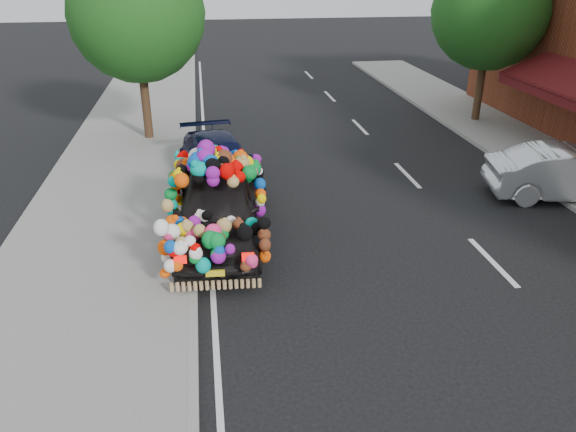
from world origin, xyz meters
name	(u,v)px	position (x,y,z in m)	size (l,w,h in m)	color
ground	(317,276)	(0.00, 0.00, 0.00)	(100.00, 100.00, 0.00)	black
sidewalk	(85,291)	(-4.30, 0.00, 0.06)	(4.00, 60.00, 0.12)	gray
kerb	(193,282)	(-2.35, 0.00, 0.07)	(0.15, 60.00, 0.13)	gray
lane_markings	(492,261)	(3.60, 0.00, 0.01)	(6.00, 50.00, 0.01)	silver
tree_near_sidewalk	(136,13)	(-3.80, 9.50, 4.02)	(4.20, 4.20, 6.13)	#332114
tree_far_b	(490,11)	(8.00, 10.00, 3.89)	(4.00, 4.00, 5.90)	#332114
plush_art_car	(217,195)	(-1.80, 1.74, 1.08)	(2.37, 4.62, 2.12)	black
navy_sedan	(218,162)	(-1.65, 5.12, 0.62)	(1.74, 4.29, 1.24)	black
silver_hatchback	(570,174)	(7.00, 2.81, 0.66)	(1.39, 4.00, 1.32)	silver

